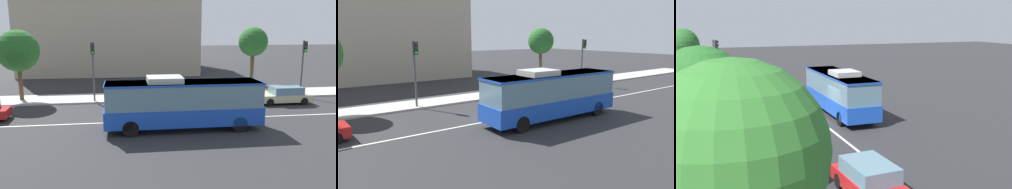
% 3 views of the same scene
% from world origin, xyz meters
% --- Properties ---
extents(ground_plane, '(160.00, 160.00, 0.00)m').
position_xyz_m(ground_plane, '(0.00, 0.00, 0.00)').
color(ground_plane, '#28282B').
extents(sidewalk_kerb, '(80.00, 3.75, 0.14)m').
position_xyz_m(sidewalk_kerb, '(0.00, 7.80, 0.07)').
color(sidewalk_kerb, '#B2ADA3').
rests_on(sidewalk_kerb, ground_plane).
extents(lane_centre_line, '(76.00, 0.16, 0.01)m').
position_xyz_m(lane_centre_line, '(0.00, 0.00, 0.01)').
color(lane_centre_line, silver).
rests_on(lane_centre_line, ground_plane).
extents(transit_bus, '(10.02, 2.58, 3.46)m').
position_xyz_m(transit_bus, '(2.26, -2.08, 1.81)').
color(transit_bus, '#1947B7').
rests_on(transit_bus, ground_plane).
extents(sedan_red, '(4.58, 2.00, 1.46)m').
position_xyz_m(sedan_red, '(-11.71, 1.76, 0.72)').
color(sedan_red, '#B21919').
rests_on(sedan_red, ground_plane).
extents(sedan_beige, '(4.52, 1.86, 1.46)m').
position_xyz_m(sedan_beige, '(12.14, 3.85, 0.72)').
color(sedan_beige, '#C6B793').
rests_on(sedan_beige, ground_plane).
extents(traffic_light_near_corner, '(0.34, 0.62, 5.20)m').
position_xyz_m(traffic_light_near_corner, '(-3.90, 6.36, 3.56)').
color(traffic_light_near_corner, '#47474C').
rests_on(traffic_light_near_corner, ground_plane).
extents(traffic_light_mid_block, '(0.34, 0.62, 5.20)m').
position_xyz_m(traffic_light_mid_block, '(14.94, 6.08, 3.56)').
color(traffic_light_mid_block, '#47474C').
rests_on(traffic_light_mid_block, ground_plane).
extents(street_tree_kerbside_left, '(2.81, 2.81, 6.38)m').
position_xyz_m(street_tree_kerbside_left, '(11.18, 8.90, 4.91)').
color(street_tree_kerbside_left, '#4C3823').
rests_on(street_tree_kerbside_left, ground_plane).
extents(street_tree_kerbside_centre, '(3.58, 3.58, 6.21)m').
position_xyz_m(street_tree_kerbside_centre, '(-10.29, 7.91, 4.39)').
color(street_tree_kerbside_centre, '#4C3823').
rests_on(street_tree_kerbside_centre, ground_plane).
extents(street_tree_kerbside_right, '(3.47, 3.47, 6.48)m').
position_xyz_m(street_tree_kerbside_right, '(-18.16, 7.49, 4.71)').
color(street_tree_kerbside_right, '#4C3823').
rests_on(street_tree_kerbside_right, ground_plane).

